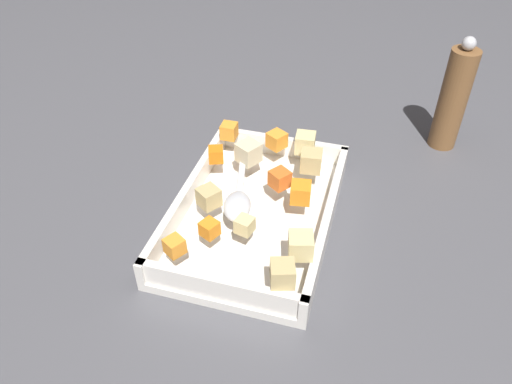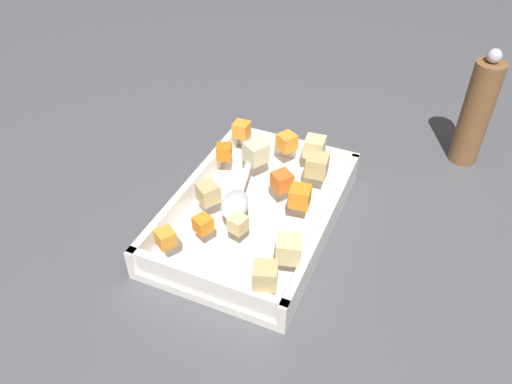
# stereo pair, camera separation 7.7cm
# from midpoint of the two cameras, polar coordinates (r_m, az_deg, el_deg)

# --- Properties ---
(ground_plane) EXTENTS (4.00, 4.00, 0.00)m
(ground_plane) POSITION_cam_midpoint_polar(r_m,az_deg,el_deg) (0.80, 2.96, -3.71)
(ground_plane) COLOR #4C4C51
(baking_dish) EXTENTS (0.35, 0.24, 0.05)m
(baking_dish) POSITION_cam_midpoint_polar(r_m,az_deg,el_deg) (0.80, 2.75, -2.66)
(baking_dish) COLOR white
(baking_dish) RESTS_ON ground_plane
(carrot_chunk_mid_left) EXTENTS (0.03, 0.03, 0.02)m
(carrot_chunk_mid_left) POSITION_cam_midpoint_polar(r_m,az_deg,el_deg) (0.70, -7.12, -5.33)
(carrot_chunk_mid_left) COLOR orange
(carrot_chunk_mid_left) RESTS_ON baking_dish
(carrot_chunk_heap_side) EXTENTS (0.03, 0.03, 0.03)m
(carrot_chunk_heap_side) POSITION_cam_midpoint_polar(r_m,az_deg,el_deg) (0.90, 0.78, 7.03)
(carrot_chunk_heap_side) COLOR orange
(carrot_chunk_heap_side) RESTS_ON baking_dish
(carrot_chunk_front_center) EXTENTS (0.04, 0.04, 0.03)m
(carrot_chunk_front_center) POSITION_cam_midpoint_polar(r_m,az_deg,el_deg) (0.79, 5.77, 1.15)
(carrot_chunk_front_center) COLOR orange
(carrot_chunk_front_center) RESTS_ON baking_dish
(carrot_chunk_near_right) EXTENTS (0.03, 0.03, 0.02)m
(carrot_chunk_near_right) POSITION_cam_midpoint_polar(r_m,az_deg,el_deg) (0.71, -2.99, -3.78)
(carrot_chunk_near_right) COLOR orange
(carrot_chunk_near_right) RESTS_ON baking_dish
(carrot_chunk_mid_right) EXTENTS (0.03, 0.03, 0.03)m
(carrot_chunk_mid_right) POSITION_cam_midpoint_polar(r_m,az_deg,el_deg) (0.76, 7.91, -0.58)
(carrot_chunk_mid_right) COLOR orange
(carrot_chunk_mid_right) RESTS_ON baking_dish
(carrot_chunk_far_left) EXTENTS (0.04, 0.04, 0.03)m
(carrot_chunk_far_left) POSITION_cam_midpoint_polar(r_m,az_deg,el_deg) (0.87, 6.05, 5.58)
(carrot_chunk_far_left) COLOR orange
(carrot_chunk_far_left) RESTS_ON baking_dish
(carrot_chunk_corner_nw) EXTENTS (0.03, 0.03, 0.02)m
(carrot_chunk_corner_nw) POSITION_cam_midpoint_polar(r_m,az_deg,el_deg) (0.85, -1.07, 4.50)
(carrot_chunk_corner_nw) COLOR orange
(carrot_chunk_corner_nw) RESTS_ON baking_dish
(potato_chunk_under_handle) EXTENTS (0.04, 0.04, 0.03)m
(potato_chunk_under_handle) POSITION_cam_midpoint_polar(r_m,az_deg,el_deg) (0.82, 9.63, 2.90)
(potato_chunk_under_handle) COLOR tan
(potato_chunk_under_handle) RESTS_ON baking_dish
(potato_chunk_center) EXTENTS (0.04, 0.04, 0.03)m
(potato_chunk_center) POSITION_cam_midpoint_polar(r_m,az_deg,el_deg) (0.76, -2.58, -0.25)
(potato_chunk_center) COLOR tan
(potato_chunk_center) RESTS_ON baking_dish
(potato_chunk_near_left) EXTENTS (0.04, 0.04, 0.03)m
(potato_chunk_near_left) POSITION_cam_midpoint_polar(r_m,az_deg,el_deg) (0.64, 4.51, -9.56)
(potato_chunk_near_left) COLOR tan
(potato_chunk_near_left) RESTS_ON baking_dish
(potato_chunk_near_spoon) EXTENTS (0.04, 0.04, 0.03)m
(potato_chunk_near_spoon) POSITION_cam_midpoint_polar(r_m,az_deg,el_deg) (0.68, 7.04, -6.59)
(potato_chunk_near_spoon) COLOR #E0CC89
(potato_chunk_near_spoon) RESTS_ON baking_dish
(potato_chunk_corner_sw) EXTENTS (0.03, 0.03, 0.02)m
(potato_chunk_corner_sw) POSITION_cam_midpoint_polar(r_m,az_deg,el_deg) (0.71, 1.06, -3.77)
(potato_chunk_corner_sw) COLOR #E0CC89
(potato_chunk_corner_sw) RESTS_ON baking_dish
(potato_chunk_far_right) EXTENTS (0.05, 0.05, 0.03)m
(potato_chunk_far_right) POSITION_cam_midpoint_polar(r_m,az_deg,el_deg) (0.84, 2.61, 4.43)
(potato_chunk_far_right) COLOR beige
(potato_chunk_far_right) RESTS_ON baking_dish
(potato_chunk_heap_top) EXTENTS (0.04, 0.04, 0.03)m
(potato_chunk_heap_top) POSITION_cam_midpoint_polar(r_m,az_deg,el_deg) (0.86, 9.23, 4.98)
(potato_chunk_heap_top) COLOR #E0CC89
(potato_chunk_heap_top) RESTS_ON baking_dish
(serving_spoon) EXTENTS (0.22, 0.07, 0.02)m
(serving_spoon) POSITION_cam_midpoint_polar(r_m,az_deg,el_deg) (0.76, 0.68, -0.91)
(serving_spoon) COLOR silver
(serving_spoon) RESTS_ON baking_dish
(pepper_mill) EXTENTS (0.05, 0.05, 0.22)m
(pepper_mill) POSITION_cam_midpoint_polar(r_m,az_deg,el_deg) (0.98, 25.82, 8.04)
(pepper_mill) COLOR brown
(pepper_mill) RESTS_ON ground_plane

